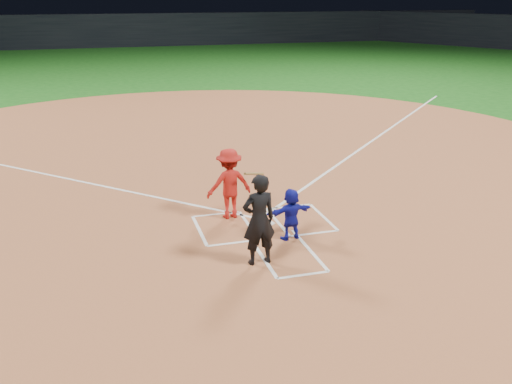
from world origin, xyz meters
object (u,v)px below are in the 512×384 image
object	(u,v)px
catcher	(291,214)
umpire	(259,220)
batter_at_plate	(229,184)
home_plate	(263,223)

from	to	relation	value
catcher	umpire	size ratio (longest dim) A/B	0.62
umpire	batter_at_plate	bearing A→B (deg)	-96.38
umpire	batter_at_plate	distance (m)	2.66
umpire	home_plate	bearing A→B (deg)	-115.28
catcher	home_plate	bearing A→B (deg)	-79.91
catcher	umpire	world-z (taller)	umpire
home_plate	batter_at_plate	bearing A→B (deg)	-43.21
catcher	umpire	distance (m)	1.49
home_plate	umpire	bearing A→B (deg)	70.78
home_plate	catcher	bearing A→B (deg)	108.85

